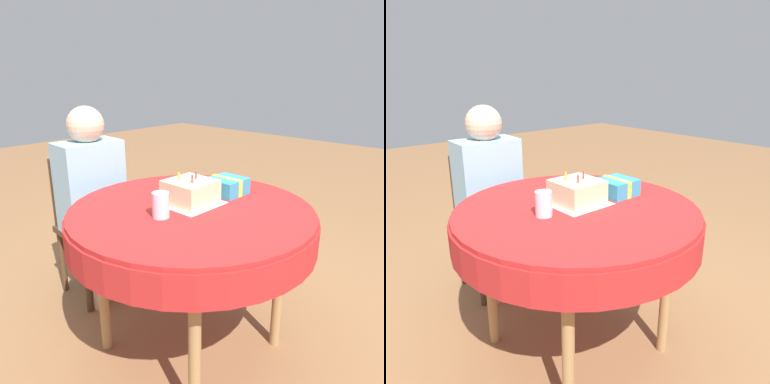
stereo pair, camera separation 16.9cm
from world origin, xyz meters
TOP-DOWN VIEW (x-y plane):
  - ground_plane at (0.00, 0.00)m, footprint 12.00×12.00m
  - dining_table at (0.00, 0.00)m, footprint 1.12×1.12m
  - chair at (-0.03, 0.84)m, footprint 0.38×0.38m
  - person at (-0.04, 0.76)m, footprint 0.37×0.32m
  - napkin at (0.04, 0.04)m, footprint 0.25×0.25m
  - birthday_cake at (0.04, 0.04)m, footprint 0.20×0.20m
  - drinking_glass at (-0.17, 0.01)m, footprint 0.07×0.07m
  - gift_box at (0.27, 0.01)m, footprint 0.17×0.17m

SIDE VIEW (x-z plane):
  - ground_plane at x=0.00m, z-range 0.00..0.00m
  - chair at x=-0.03m, z-range 0.04..0.90m
  - dining_table at x=0.00m, z-range 0.29..1.04m
  - person at x=-0.04m, z-range 0.12..1.28m
  - napkin at x=0.04m, z-range 0.76..0.76m
  - gift_box at x=0.27m, z-range 0.75..0.84m
  - drinking_glass at x=-0.17m, z-range 0.76..0.87m
  - birthday_cake at x=0.04m, z-range 0.74..0.88m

